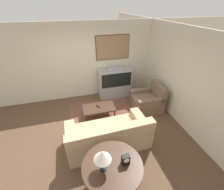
{
  "coord_description": "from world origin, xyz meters",
  "views": [
    {
      "loc": [
        -0.3,
        -3.1,
        3.18
      ],
      "look_at": [
        0.74,
        0.66,
        0.75
      ],
      "focal_mm": 24.0,
      "sensor_mm": 36.0,
      "label": 1
    }
  ],
  "objects": [
    {
      "name": "tv",
      "position": [
        1.15,
        1.79,
        0.55
      ],
      "size": [
        1.22,
        0.54,
        1.17
      ],
      "color": "#9E9EA3",
      "rests_on": "ground_plane"
    },
    {
      "name": "area_rug",
      "position": [
        0.45,
        0.69,
        0.01
      ],
      "size": [
        2.12,
        1.83,
        0.01
      ],
      "color": "brown",
      "rests_on": "ground_plane"
    },
    {
      "name": "wall_back",
      "position": [
        0.02,
        2.13,
        1.36
      ],
      "size": [
        12.0,
        0.1,
        2.7
      ],
      "color": "beige",
      "rests_on": "ground_plane"
    },
    {
      "name": "remote",
      "position": [
        0.29,
        0.68,
        0.4
      ],
      "size": [
        0.11,
        0.16,
        0.02
      ],
      "color": "black",
      "rests_on": "coffee_table"
    },
    {
      "name": "ground_plane",
      "position": [
        0.0,
        0.0,
        0.0
      ],
      "size": [
        12.0,
        12.0,
        0.0
      ],
      "primitive_type": "plane",
      "color": "brown"
    },
    {
      "name": "wall_right",
      "position": [
        2.63,
        0.0,
        1.35
      ],
      "size": [
        0.06,
        12.0,
        2.7
      ],
      "color": "beige",
      "rests_on": "ground_plane"
    },
    {
      "name": "armchair",
      "position": [
        2.02,
        0.66,
        0.3
      ],
      "size": [
        0.97,
        0.93,
        0.9
      ],
      "rotation": [
        0.0,
        0.0,
        -1.64
      ],
      "color": "brown",
      "rests_on": "ground_plane"
    },
    {
      "name": "couch",
      "position": [
        0.32,
        -0.52,
        0.31
      ],
      "size": [
        2.06,
        1.01,
        0.87
      ],
      "rotation": [
        0.0,
        0.0,
        3.17
      ],
      "color": "tan",
      "rests_on": "ground_plane"
    },
    {
      "name": "coffee_table",
      "position": [
        0.31,
        0.63,
        0.35
      ],
      "size": [
        0.99,
        0.56,
        0.39
      ],
      "color": "#3D2619",
      "rests_on": "ground_plane"
    },
    {
      "name": "mantel_clock",
      "position": [
        0.35,
        -1.62,
        0.87
      ],
      "size": [
        0.14,
        0.1,
        0.2
      ],
      "color": "black",
      "rests_on": "console_table"
    },
    {
      "name": "console_table",
      "position": [
        0.13,
        -1.59,
        0.7
      ],
      "size": [
        1.08,
        1.08,
        0.77
      ],
      "color": "#3D2619",
      "rests_on": "ground_plane"
    },
    {
      "name": "table_lamp",
      "position": [
        -0.05,
        -1.61,
        1.12
      ],
      "size": [
        0.29,
        0.29,
        0.45
      ],
      "color": "black",
      "rests_on": "console_table"
    }
  ]
}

